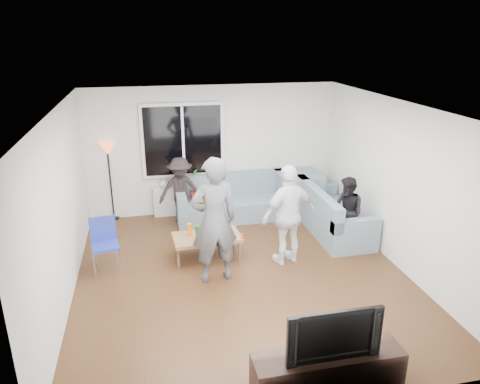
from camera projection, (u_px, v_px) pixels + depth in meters
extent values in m
cube|color=#56351C|center=(242.00, 276.00, 7.06)|extent=(5.00, 5.50, 0.04)
cube|color=white|center=(242.00, 106.00, 6.16)|extent=(5.00, 5.50, 0.04)
cube|color=silver|center=(213.00, 150.00, 9.16)|extent=(5.00, 0.04, 2.60)
cube|color=silver|center=(308.00, 301.00, 4.06)|extent=(5.00, 0.04, 2.60)
cube|color=silver|center=(60.00, 210.00, 6.11)|extent=(0.04, 5.50, 2.60)
cube|color=silver|center=(398.00, 185.00, 7.11)|extent=(0.04, 5.50, 2.60)
cube|color=white|center=(183.00, 140.00, 8.88)|extent=(1.62, 0.06, 1.47)
cube|color=black|center=(183.00, 141.00, 8.85)|extent=(1.50, 0.02, 1.35)
cube|color=white|center=(183.00, 141.00, 8.84)|extent=(0.05, 0.03, 1.35)
cube|color=silver|center=(186.00, 200.00, 9.26)|extent=(1.30, 0.12, 0.62)
imported|color=#296428|center=(193.00, 177.00, 9.11)|extent=(0.23, 0.20, 0.35)
imported|color=silver|center=(164.00, 183.00, 9.02)|extent=(0.21, 0.21, 0.19)
cube|color=slate|center=(298.00, 193.00, 9.33)|extent=(0.85, 0.85, 0.85)
cube|color=#BA841B|center=(205.00, 196.00, 8.90)|extent=(0.42, 0.37, 0.14)
cube|color=maroon|center=(200.00, 195.00, 8.95)|extent=(0.37, 0.31, 0.13)
cube|color=#A57650|center=(207.00, 247.00, 7.51)|extent=(1.13, 0.65, 0.40)
cylinder|color=maroon|center=(209.00, 234.00, 7.31)|extent=(0.17, 0.17, 0.17)
imported|color=#4D4E52|center=(214.00, 221.00, 6.60)|extent=(0.76, 0.56, 1.93)
imported|color=white|center=(289.00, 215.00, 7.17)|extent=(1.04, 0.66, 1.65)
imported|color=black|center=(347.00, 212.00, 7.84)|extent=(0.62, 0.71, 1.23)
imported|color=black|center=(181.00, 190.00, 8.80)|extent=(0.85, 0.50, 1.31)
cube|color=#332119|center=(327.00, 371.00, 4.75)|extent=(1.60, 0.40, 0.44)
imported|color=black|center=(331.00, 330.00, 4.58)|extent=(1.00, 0.13, 0.58)
cylinder|color=#347C16|center=(198.00, 233.00, 7.25)|extent=(0.08, 0.08, 0.25)
cylinder|color=orange|center=(190.00, 230.00, 7.41)|extent=(0.07, 0.07, 0.21)
cylinder|color=#E45B14|center=(223.00, 229.00, 7.36)|extent=(0.07, 0.07, 0.28)
cylinder|color=black|center=(208.00, 226.00, 7.54)|extent=(0.07, 0.07, 0.23)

